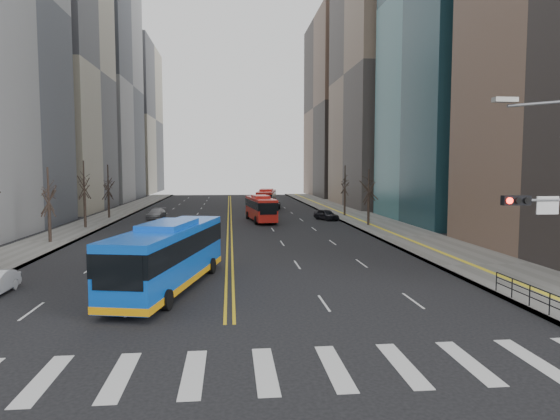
# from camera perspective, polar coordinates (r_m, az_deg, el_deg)

# --- Properties ---
(ground) EXTENTS (220.00, 220.00, 0.00)m
(ground) POSITION_cam_1_polar(r_m,az_deg,el_deg) (17.44, -5.79, -17.93)
(ground) COLOR black
(sidewalk_right) EXTENTS (7.00, 130.00, 0.15)m
(sidewalk_right) POSITION_cam_1_polar(r_m,az_deg,el_deg) (63.88, 10.12, -1.24)
(sidewalk_right) COLOR slate
(sidewalk_right) RESTS_ON ground
(sidewalk_left) EXTENTS (5.00, 130.00, 0.15)m
(sidewalk_left) POSITION_cam_1_polar(r_m,az_deg,el_deg) (63.65, -20.81, -1.50)
(sidewalk_left) COLOR slate
(sidewalk_left) RESTS_ON ground
(crosswalk) EXTENTS (26.70, 4.00, 0.01)m
(crosswalk) POSITION_cam_1_polar(r_m,az_deg,el_deg) (17.44, -5.79, -17.91)
(crosswalk) COLOR silver
(crosswalk) RESTS_ON ground
(centerline) EXTENTS (0.55, 100.00, 0.01)m
(centerline) POSITION_cam_1_polar(r_m,az_deg,el_deg) (71.41, -5.78, -0.61)
(centerline) COLOR gold
(centerline) RESTS_ON ground
(office_towers) EXTENTS (83.00, 134.00, 58.00)m
(office_towers) POSITION_cam_1_polar(r_m,az_deg,el_deg) (86.32, -5.83, 16.28)
(office_towers) COLOR gray
(office_towers) RESTS_ON ground
(pedestrian_railing) EXTENTS (0.06, 6.06, 1.02)m
(pedestrian_railing) POSITION_cam_1_polar(r_m,az_deg,el_deg) (26.94, 26.65, -8.38)
(pedestrian_railing) COLOR black
(pedestrian_railing) RESTS_ON sidewalk_right
(street_trees) EXTENTS (35.20, 47.20, 7.60)m
(street_trees) POSITION_cam_1_polar(r_m,az_deg,el_deg) (51.19, -13.90, 2.59)
(street_trees) COLOR #2F221C
(street_trees) RESTS_ON ground
(blue_bus) EXTENTS (5.54, 13.29, 3.76)m
(blue_bus) POSITION_cam_1_polar(r_m,az_deg,el_deg) (28.57, -12.57, -4.89)
(blue_bus) COLOR blue
(blue_bus) RESTS_ON ground
(red_bus_near) EXTENTS (3.55, 10.54, 3.30)m
(red_bus_near) POSITION_cam_1_polar(r_m,az_deg,el_deg) (62.93, -2.22, 0.36)
(red_bus_near) COLOR red
(red_bus_near) RESTS_ON ground
(red_bus_far) EXTENTS (4.03, 10.90, 3.39)m
(red_bus_far) POSITION_cam_1_polar(r_m,az_deg,el_deg) (79.86, -1.57, 1.34)
(red_bus_far) COLOR red
(red_bus_far) RESTS_ON ground
(car_dark_mid) EXTENTS (3.13, 4.42, 1.40)m
(car_dark_mid) POSITION_cam_1_polar(r_m,az_deg,el_deg) (64.97, 5.31, -0.53)
(car_dark_mid) COLOR black
(car_dark_mid) RESTS_ON ground
(car_silver) EXTENTS (2.38, 4.87, 1.36)m
(car_silver) POSITION_cam_1_polar(r_m,az_deg,el_deg) (68.56, -13.96, -0.39)
(car_silver) COLOR #949499
(car_silver) RESTS_ON ground
(car_dark_far) EXTENTS (2.73, 4.94, 1.31)m
(car_dark_far) POSITION_cam_1_polar(r_m,az_deg,el_deg) (83.38, -0.73, 0.64)
(car_dark_far) COLOR black
(car_dark_far) RESTS_ON ground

